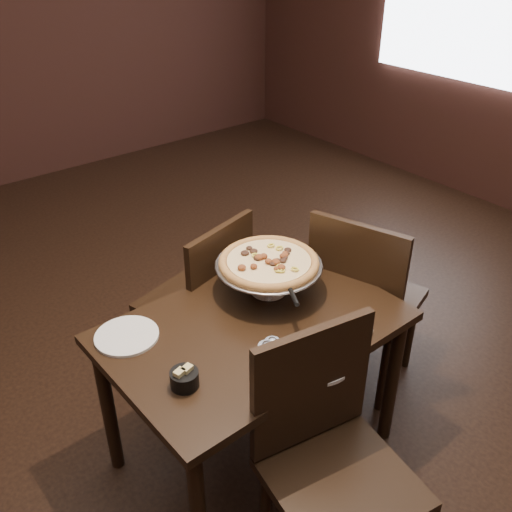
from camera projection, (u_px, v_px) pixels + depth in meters
room at (261, 127)px, 1.89m from camera, size 6.04×7.04×2.84m
dining_table at (254, 342)px, 2.19m from camera, size 1.11×0.75×0.69m
pizza_stand at (269, 262)px, 2.24m from camera, size 0.43×0.43×0.18m
parmesan_shaker at (267, 356)px, 1.91m from camera, size 0.06×0.06×0.11m
pepper_flake_shaker at (272, 350)px, 1.94m from camera, size 0.05×0.05×0.09m
packet_caddy at (184, 378)px, 1.84m from camera, size 0.09×0.09×0.07m
napkin_stack at (349, 337)px, 2.06m from camera, size 0.19×0.19×0.02m
plate_left at (127, 336)px, 2.07m from camera, size 0.23×0.23×0.01m
plate_near at (314, 358)px, 1.97m from camera, size 0.27×0.27×0.01m
serving_spatula at (293, 296)px, 2.05m from camera, size 0.14×0.14×0.02m
chair_far at (203, 297)px, 2.63m from camera, size 0.51×0.51×0.89m
chair_near at (329, 453)px, 1.84m from camera, size 0.51×0.51×0.93m
chair_side at (363, 296)px, 2.59m from camera, size 0.55×0.55×0.94m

